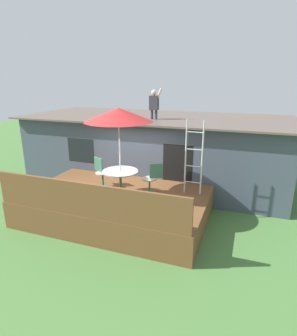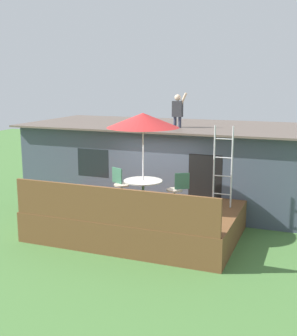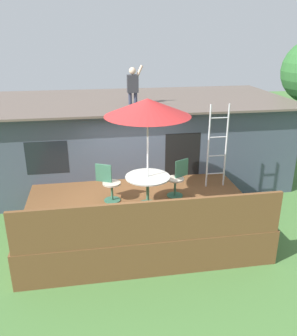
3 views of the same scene
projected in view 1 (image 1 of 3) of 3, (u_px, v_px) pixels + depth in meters
The scene contains 10 objects.
ground_plane at pixel (118, 217), 8.73m from camera, with size 40.00×40.00×0.00m, color #477538.
house at pixel (155, 149), 11.55m from camera, with size 10.50×4.50×2.67m.
deck at pixel (117, 205), 8.61m from camera, with size 5.39×3.44×0.80m, color brown.
deck_railing at pixel (86, 200), 6.85m from camera, with size 5.29×0.08×0.90m, color brown.
patio_table at pixel (120, 176), 8.17m from camera, with size 1.04×1.04×0.74m.
patio_umbrella at pixel (118, 115), 7.64m from camera, with size 1.90×1.90×2.54m.
step_ladder at pixel (194, 158), 8.12m from camera, with size 0.52×0.04×2.20m.
person_figure at pixel (154, 102), 10.15m from camera, with size 0.47×0.20×1.11m.
patio_chair_left at pixel (101, 173), 8.88m from camera, with size 0.59×0.44×0.92m.
patio_chair_right at pixel (152, 179), 8.33m from camera, with size 0.58×0.44×0.92m.
Camera 1 is at (3.61, -7.06, 4.07)m, focal length 30.07 mm.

